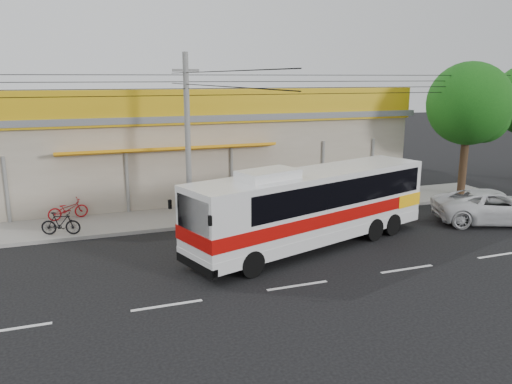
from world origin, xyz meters
The scene contains 10 objects.
ground centered at (0.00, 0.00, 0.00)m, with size 120.00×120.00×0.00m, color black.
sidewalk centered at (0.00, 6.00, 0.07)m, with size 30.00×3.20×0.15m, color gray.
lane_markings centered at (0.00, -2.50, 0.00)m, with size 50.00×0.12×0.01m, color silver, non-canonical shape.
storefront_building centered at (-0.01, 11.54, 2.30)m, with size 22.60×9.20×5.70m.
coach_bus centered at (2.18, 0.72, 1.70)m, with size 10.48×5.27×3.18m.
motorbike_red centered at (-6.63, 7.19, 0.60)m, with size 0.60×1.71×0.90m, color #9C0B10.
motorbike_dark centered at (-6.88, 4.91, 0.61)m, with size 0.43×1.53×0.92m, color black.
white_car centered at (10.94, 0.77, 0.72)m, with size 2.39×5.18×1.44m, color silver.
utility_pole centered at (-1.69, 4.89, 5.96)m, with size 34.00×14.00×7.23m.
tree_near centered at (13.18, 5.12, 4.76)m, with size 4.25×4.25×7.04m.
Camera 1 is at (-6.04, -15.47, 6.25)m, focal length 35.00 mm.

